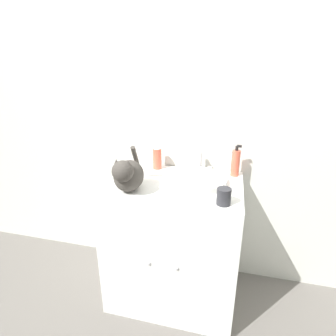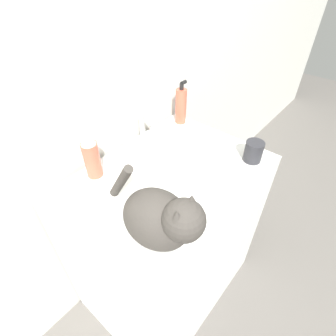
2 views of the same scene
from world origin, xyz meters
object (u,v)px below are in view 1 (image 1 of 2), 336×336
(cat, at_px, (128,174))
(cup, at_px, (224,196))
(spray_bottle, at_px, (157,157))
(soap_bottle, at_px, (236,163))

(cat, height_order, cup, cat)
(spray_bottle, height_order, cup, spray_bottle)
(soap_bottle, height_order, cup, soap_bottle)
(cup, bearing_deg, soap_bottle, 82.97)
(soap_bottle, relative_size, cup, 2.38)
(cat, bearing_deg, soap_bottle, 120.04)
(soap_bottle, distance_m, cup, 0.43)
(cat, height_order, soap_bottle, cat)
(cat, distance_m, cup, 0.55)
(soap_bottle, bearing_deg, cup, -97.03)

